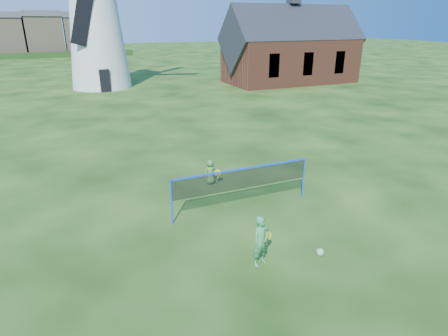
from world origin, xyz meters
name	(u,v)px	position (x,y,z in m)	size (l,w,h in m)	color
ground	(224,215)	(0.00, 0.00, 0.00)	(220.00, 220.00, 0.00)	black
windmill	(96,24)	(-0.76, 28.86, 5.91)	(13.67, 5.62, 17.68)	white
chapel	(291,50)	(18.19, 24.65, 3.31)	(13.93, 6.75, 11.78)	brown
badminton_net	(242,179)	(0.72, 0.13, 1.14)	(5.05, 0.05, 1.55)	blue
player_girl	(261,241)	(-0.20, -2.91, 0.72)	(0.72, 0.48, 1.43)	#3A9155
player_boy	(210,172)	(0.53, 2.64, 0.51)	(0.63, 0.42, 1.01)	#48823E
play_ball	(320,252)	(1.54, -3.24, 0.11)	(0.22, 0.22, 0.22)	green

